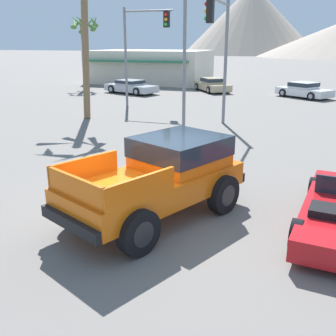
{
  "coord_description": "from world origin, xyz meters",
  "views": [
    {
      "loc": [
        3.2,
        -8.03,
        4.05
      ],
      "look_at": [
        0.08,
        1.05,
        0.96
      ],
      "focal_mm": 42.0,
      "sensor_mm": 36.0,
      "label": 1
    }
  ],
  "objects": [
    {
      "name": "storefront_building",
      "position": [
        -12.08,
        30.88,
        1.61
      ],
      "size": [
        11.54,
        8.42,
        3.2
      ],
      "color": "beige",
      "rests_on": "ground_plane"
    },
    {
      "name": "ground_plane",
      "position": [
        0.0,
        0.0,
        0.0
      ],
      "size": [
        320.0,
        320.0,
        0.0
      ],
      "primitive_type": "plane",
      "color": "slate"
    },
    {
      "name": "street_lamp_post",
      "position": [
        -1.58,
        7.93,
        4.93
      ],
      "size": [
        0.9,
        0.24,
        8.28
      ],
      "color": "slate",
      "rests_on": "ground_plane"
    },
    {
      "name": "traffic_light_main",
      "position": [
        -6.54,
        15.42,
        4.18
      ],
      "size": [
        3.2,
        0.38,
        6.05
      ],
      "color": "slate",
      "rests_on": "ground_plane"
    },
    {
      "name": "parked_car_white",
      "position": [
        3.15,
        23.68,
        0.58
      ],
      "size": [
        4.36,
        3.83,
        1.15
      ],
      "rotation": [
        0.0,
        0.0,
        4.1
      ],
      "color": "white",
      "rests_on": "ground_plane"
    },
    {
      "name": "traffic_light_crosswalk",
      "position": [
        -0.67,
        10.43,
        4.18
      ],
      "size": [
        0.38,
        4.22,
        5.95
      ],
      "rotation": [
        0.0,
        0.0,
        4.71
      ],
      "color": "slate",
      "rests_on": "ground_plane"
    },
    {
      "name": "parked_car_tan",
      "position": [
        -4.24,
        25.13,
        0.59
      ],
      "size": [
        3.93,
        4.48,
        1.16
      ],
      "rotation": [
        0.0,
        0.0,
        0.63
      ],
      "color": "tan",
      "rests_on": "ground_plane"
    },
    {
      "name": "parked_car_silver",
      "position": [
        -10.24,
        21.71,
        0.57
      ],
      "size": [
        4.86,
        3.19,
        1.09
      ],
      "rotation": [
        0.0,
        0.0,
        4.37
      ],
      "color": "#B7BABF",
      "rests_on": "ground_plane"
    },
    {
      "name": "palm_tree_tall",
      "position": [
        -15.69,
        24.25,
        4.78
      ],
      "size": [
        2.84,
        2.94,
        6.35
      ],
      "color": "brown",
      "rests_on": "ground_plane"
    },
    {
      "name": "orange_pickup_truck",
      "position": [
        0.22,
        0.35,
        1.07
      ],
      "size": [
        3.73,
        5.14,
        1.85
      ],
      "rotation": [
        0.0,
        0.0,
        -0.43
      ],
      "color": "orange",
      "rests_on": "ground_plane"
    }
  ]
}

